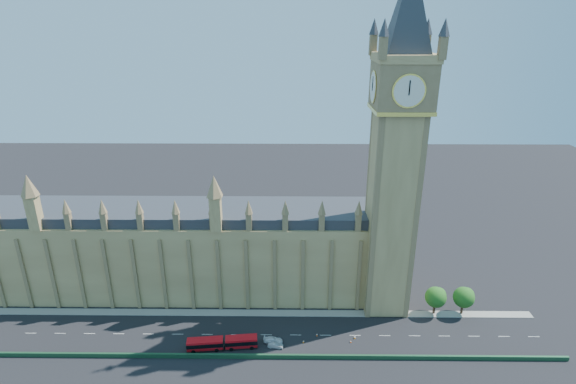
{
  "coord_description": "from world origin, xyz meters",
  "views": [
    {
      "loc": [
        10.93,
        -99.16,
        79.53
      ],
      "look_at": [
        9.78,
        10.0,
        37.54
      ],
      "focal_mm": 28.0,
      "sensor_mm": 36.0,
      "label": 1
    }
  ],
  "objects_px": {
    "red_bus": "(222,343)",
    "car_grey": "(243,341)",
    "car_white": "(273,340)",
    "car_silver": "(275,345)"
  },
  "relations": [
    {
      "from": "car_grey",
      "to": "car_white",
      "type": "height_order",
      "value": "car_grey"
    },
    {
      "from": "car_silver",
      "to": "car_white",
      "type": "bearing_deg",
      "value": 27.08
    },
    {
      "from": "red_bus",
      "to": "car_grey",
      "type": "bearing_deg",
      "value": 14.03
    },
    {
      "from": "car_grey",
      "to": "car_white",
      "type": "relative_size",
      "value": 0.88
    },
    {
      "from": "red_bus",
      "to": "car_grey",
      "type": "xyz_separation_m",
      "value": [
        5.01,
        1.83,
        -0.86
      ]
    },
    {
      "from": "car_silver",
      "to": "car_grey",
      "type": "bearing_deg",
      "value": 88.43
    },
    {
      "from": "red_bus",
      "to": "car_grey",
      "type": "relative_size",
      "value": 4.11
    },
    {
      "from": "car_white",
      "to": "car_silver",
      "type": "bearing_deg",
      "value": -156.72
    },
    {
      "from": "car_grey",
      "to": "car_silver",
      "type": "relative_size",
      "value": 1.11
    },
    {
      "from": "red_bus",
      "to": "car_white",
      "type": "height_order",
      "value": "red_bus"
    }
  ]
}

